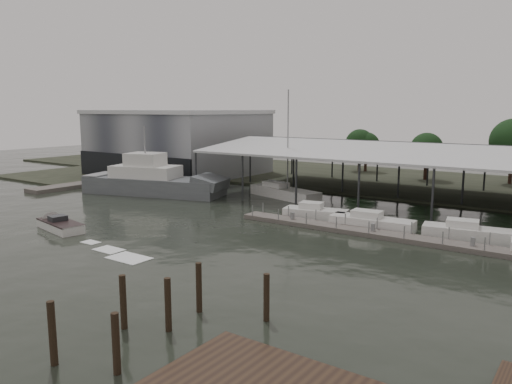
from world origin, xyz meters
The scene contains 14 objects.
ground centered at (0.00, 0.00, 0.00)m, with size 200.00×200.00×0.00m, color #232820.
land_strip_far centered at (0.00, 42.00, 0.10)m, with size 140.00×30.00×0.30m.
land_strip_west centered at (-40.00, 30.00, 0.10)m, with size 20.00×40.00×0.30m.
storage_warehouse centered at (-28.00, 29.94, 5.29)m, with size 24.50×20.50×10.50m.
covered_boat_shed centered at (17.00, 28.00, 6.13)m, with size 58.24×24.00×6.96m.
trawler_dock centered at (-30.00, 14.00, 0.25)m, with size 3.00×18.00×0.50m.
floating_dock centered at (15.00, 10.00, 0.20)m, with size 28.00×2.00×1.40m.
grey_trawler centered at (-16.79, 13.95, 1.58)m, with size 19.20×9.98×8.84m.
white_sailboat centered at (-2.00, 21.12, 0.65)m, with size 10.44×5.30×13.11m.
speedboat_underway centered at (-10.00, -4.18, 0.39)m, with size 17.29×5.06×2.00m.
moored_cruiser_0 centered at (6.89, 12.79, 0.61)m, with size 6.49×3.45×1.70m.
moored_cruiser_1 centered at (12.95, 12.12, 0.61)m, with size 7.60×2.73×1.70m.
moored_cruiser_2 centered at (20.90, 13.17, 0.61)m, with size 7.41×3.38×1.70m.
mooring_pilings centered at (13.14, -14.05, 1.04)m, with size 5.51×9.17×3.42m.
Camera 1 is at (29.78, -29.48, 10.66)m, focal length 35.00 mm.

